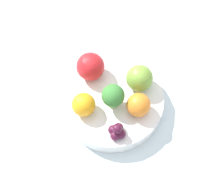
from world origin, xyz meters
The scene contains 9 objects.
ground_plane centered at (0.00, 0.00, 0.00)m, with size 6.00×6.00×0.00m, color gray.
table_surface centered at (0.00, 0.00, 0.01)m, with size 1.20×1.20×0.02m.
bowl centered at (0.00, 0.00, 0.04)m, with size 0.22×0.22×0.04m.
broccoli centered at (-0.01, 0.01, 0.10)m, with size 0.05×0.05×0.06m.
apple_red centered at (0.07, -0.02, 0.09)m, with size 0.06×0.06×0.06m.
apple_green centered at (-0.03, -0.06, 0.09)m, with size 0.06×0.06×0.06m.
orange_front centered at (0.03, 0.06, 0.08)m, with size 0.05×0.05×0.05m.
orange_back centered at (-0.06, -0.01, 0.08)m, with size 0.05×0.05×0.05m.
grape_cluster centered at (-0.05, 0.06, 0.07)m, with size 0.04×0.04×0.04m.
Camera 1 is at (-0.17, 0.25, 0.65)m, focal length 50.00 mm.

